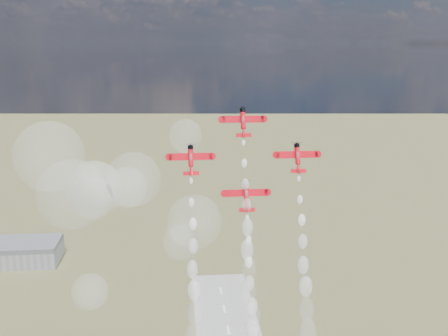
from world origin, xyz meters
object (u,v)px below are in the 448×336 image
Objects in this scene: plane_lead at (243,122)px; plane_left at (191,159)px; plane_slot at (246,196)px; plane_right at (297,157)px; hangar at (18,252)px.

plane_left is at bearing -164.79° from plane_lead.
plane_left is 1.00× the size of plane_slot.
hangar is at bearing 129.42° from plane_right.
plane_slot is (-15.58, -4.24, -10.05)m from plane_right.
plane_lead is at bearing 15.21° from plane_left.
hangar is 218.75m from plane_slot.
plane_lead is 1.00× the size of plane_right.
plane_right is at bearing 15.21° from plane_slot.
plane_right is (15.58, -4.24, -10.05)m from plane_lead.
plane_left is at bearing -57.82° from hangar.
plane_lead is 19.02m from plane_right.
plane_lead is 19.02m from plane_left.
plane_slot is at bearing -54.74° from hangar.
plane_right is at bearing -15.21° from plane_lead.
plane_right reaches higher than hangar.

